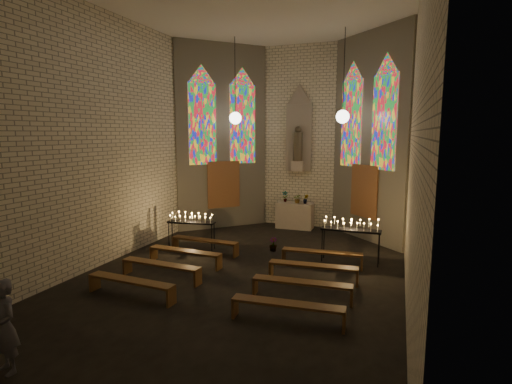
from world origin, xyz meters
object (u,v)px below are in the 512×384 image
(aisle_flower_pot, at_px, (273,244))
(votive_stand_left, at_px, (191,220))
(votive_stand_right, at_px, (351,227))
(altar, at_px, (295,216))
(visitor, at_px, (4,327))

(aisle_flower_pot, relative_size, votive_stand_left, 0.27)
(votive_stand_left, height_order, votive_stand_right, votive_stand_right)
(altar, xyz_separation_m, visitor, (-1.84, -10.69, 0.24))
(altar, bearing_deg, aisle_flower_pot, -87.87)
(aisle_flower_pot, bearing_deg, altar, 92.13)
(votive_stand_left, relative_size, votive_stand_right, 0.93)
(altar, relative_size, aisle_flower_pot, 3.29)
(votive_stand_right, bearing_deg, aisle_flower_pot, 172.15)
(votive_stand_left, bearing_deg, aisle_flower_pot, 5.63)
(votive_stand_left, xyz_separation_m, visitor, (0.56, -6.84, -0.21))
(aisle_flower_pot, bearing_deg, votive_stand_left, -165.10)
(aisle_flower_pot, distance_m, votive_stand_right, 2.57)
(votive_stand_left, xyz_separation_m, votive_stand_right, (4.92, 0.33, 0.10))
(visitor, bearing_deg, altar, 95.60)
(votive_stand_left, bearing_deg, altar, 48.83)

